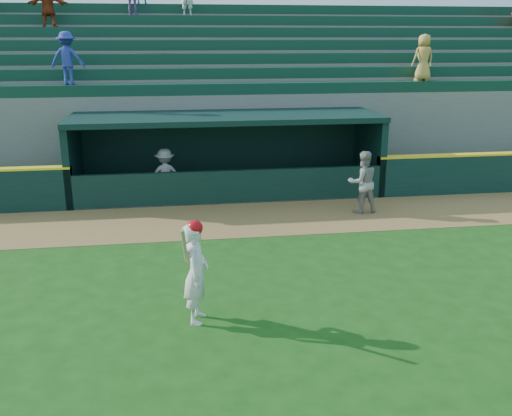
# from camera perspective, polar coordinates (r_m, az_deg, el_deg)

# --- Properties ---
(ground) EXTENTS (120.00, 120.00, 0.00)m
(ground) POSITION_cam_1_polar(r_m,az_deg,el_deg) (10.85, 1.27, -9.01)
(ground) COLOR #164411
(ground) RESTS_ON ground
(warning_track) EXTENTS (40.00, 3.00, 0.01)m
(warning_track) POSITION_cam_1_polar(r_m,az_deg,el_deg) (15.36, -1.83, -1.14)
(warning_track) COLOR brown
(warning_track) RESTS_ON ground
(dugout_player_front) EXTENTS (0.91, 0.74, 1.74)m
(dugout_player_front) POSITION_cam_1_polar(r_m,az_deg,el_deg) (16.04, 10.62, 2.56)
(dugout_player_front) COLOR gray
(dugout_player_front) RESTS_ON ground
(dugout_player_inside) EXTENTS (1.05, 0.65, 1.56)m
(dugout_player_inside) POSITION_cam_1_polar(r_m,az_deg,el_deg) (17.22, -9.05, 3.30)
(dugout_player_inside) COLOR #999994
(dugout_player_inside) RESTS_ON ground
(dugout) EXTENTS (9.40, 2.80, 2.46)m
(dugout) POSITION_cam_1_polar(r_m,az_deg,el_deg) (18.03, -3.04, 5.96)
(dugout) COLOR slate
(dugout) RESTS_ON ground
(stands) EXTENTS (34.50, 6.31, 7.54)m
(stands) POSITION_cam_1_polar(r_m,az_deg,el_deg) (22.37, -4.28, 10.72)
(stands) COLOR slate
(stands) RESTS_ON ground
(batter_at_plate) EXTENTS (0.54, 0.84, 1.84)m
(batter_at_plate) POSITION_cam_1_polar(r_m,az_deg,el_deg) (9.74, -6.01, -6.31)
(batter_at_plate) COLOR silver
(batter_at_plate) RESTS_ON ground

